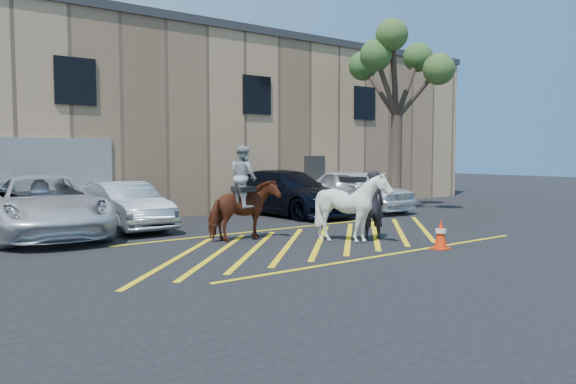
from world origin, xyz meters
TOP-DOWN VIEW (x-y plane):
  - ground at (0.00, 0.00)m, footprint 90.00×90.00m
  - car_white_pickup at (-5.56, 5.01)m, footprint 3.43×6.41m
  - car_silver_sedan at (-3.22, 5.02)m, footprint 1.55×4.41m
  - car_blue_suv at (3.12, 5.17)m, footprint 2.69×5.90m
  - car_white_suv at (6.16, 4.58)m, footprint 2.16×5.02m
  - handler at (1.35, -0.89)m, footprint 0.81×0.73m
  - warehouse at (-0.01, 11.99)m, footprint 32.42×10.20m
  - hatching_zone at (-0.00, -0.30)m, footprint 12.60×5.12m
  - mounted_bay at (-1.54, 1.02)m, footprint 1.93×0.91m
  - saddled_white at (0.56, -0.95)m, footprint 1.87×1.99m
  - traffic_cone at (1.50, -3.03)m, footprint 0.40×0.40m
  - tree at (7.26, 3.50)m, footprint 3.99×4.37m

SIDE VIEW (x-z plane):
  - ground at x=0.00m, z-range 0.00..0.00m
  - hatching_zone at x=0.00m, z-range 0.00..0.01m
  - traffic_cone at x=1.50m, z-range 0.00..0.73m
  - car_silver_sedan at x=-3.22m, z-range 0.00..1.45m
  - car_blue_suv at x=3.12m, z-range 0.00..1.67m
  - car_white_suv at x=6.16m, z-range 0.00..1.69m
  - car_white_pickup at x=-5.56m, z-range 0.00..1.71m
  - saddled_white at x=0.56m, z-range 0.01..1.84m
  - handler at x=1.35m, z-range 0.00..1.86m
  - mounted_bay at x=-1.54m, z-range -0.24..2.28m
  - warehouse at x=-0.01m, z-range 0.00..7.30m
  - tree at x=7.26m, z-range 2.04..9.35m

